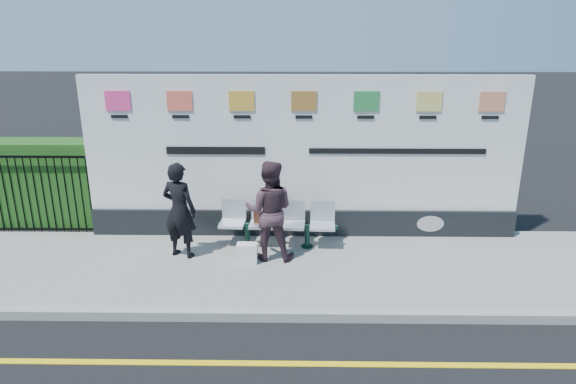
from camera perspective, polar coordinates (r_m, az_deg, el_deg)
The scene contains 12 objects.
ground at distance 6.64m, azimuth -2.50°, elevation -18.53°, with size 80.00×80.00×0.00m, color black.
pavement at distance 8.74m, azimuth -1.58°, elevation -8.36°, with size 14.00×3.00×0.12m, color gray.
kerb at distance 7.43m, azimuth -2.06°, elevation -13.47°, with size 14.00×0.18×0.14m, color gray.
yellow_line at distance 6.64m, azimuth -2.50°, elevation -18.50°, with size 14.00×0.10×0.01m, color yellow.
billboard at distance 9.51m, azimuth 1.70°, elevation 2.66°, with size 8.00×0.30×3.00m.
hedge at distance 11.21m, azimuth -25.28°, elevation 0.91°, with size 2.35×0.70×1.70m, color #1F4F17.
railing at distance 10.85m, azimuth -26.22°, elevation -0.21°, with size 2.05×0.06×1.54m, color black, non-canonical shape.
bench at distance 9.30m, azimuth -1.21°, elevation -4.75°, with size 2.07×0.54×0.44m, color silver, non-canonical shape.
woman_left at distance 8.89m, azimuth -11.97°, elevation -1.99°, with size 0.61×0.40×1.68m, color black.
woman_right at distance 8.62m, azimuth -2.08°, elevation -2.08°, with size 0.84×0.65×1.72m, color #3C272F.
handbag_brown at distance 9.20m, azimuth -2.90°, elevation -2.80°, with size 0.28×0.12×0.22m, color #32170E.
carrier_bag_white at distance 8.73m, azimuth -4.57°, elevation -6.79°, with size 0.34×0.20×0.34m, color silver.
Camera 1 is at (0.35, -5.31, 3.97)m, focal length 32.00 mm.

